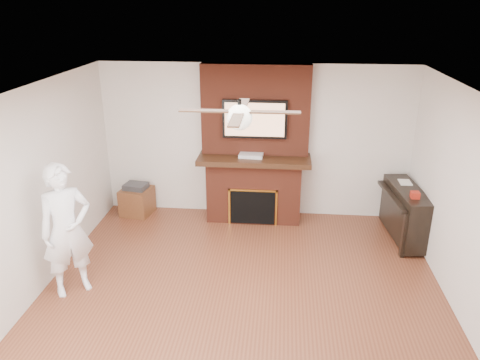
# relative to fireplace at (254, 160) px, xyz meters

# --- Properties ---
(room_shell) EXTENTS (5.36, 5.86, 2.86)m
(room_shell) POSITION_rel_fireplace_xyz_m (0.00, -2.55, 0.25)
(room_shell) COLOR #5F2E1C
(room_shell) RESTS_ON ground
(fireplace) EXTENTS (1.78, 0.64, 2.50)m
(fireplace) POSITION_rel_fireplace_xyz_m (0.00, 0.00, 0.00)
(fireplace) COLOR maroon
(fireplace) RESTS_ON ground
(tv) EXTENTS (1.00, 0.08, 0.60)m
(tv) POSITION_rel_fireplace_xyz_m (0.00, -0.05, 0.68)
(tv) COLOR black
(tv) RESTS_ON fireplace
(ceiling_fan) EXTENTS (1.21, 1.21, 0.31)m
(ceiling_fan) POSITION_rel_fireplace_xyz_m (-0.00, -2.55, 1.34)
(ceiling_fan) COLOR black
(ceiling_fan) RESTS_ON room_shell
(person) EXTENTS (0.74, 0.71, 1.68)m
(person) POSITION_rel_fireplace_xyz_m (-2.10, -2.32, -0.16)
(person) COLOR white
(person) RESTS_ON ground
(side_table) EXTENTS (0.54, 0.54, 0.54)m
(side_table) POSITION_rel_fireplace_xyz_m (-1.97, -0.07, -0.75)
(side_table) COLOR brown
(side_table) RESTS_ON ground
(piano) EXTENTS (0.58, 1.28, 0.90)m
(piano) POSITION_rel_fireplace_xyz_m (2.30, -0.55, -0.56)
(piano) COLOR black
(piano) RESTS_ON ground
(cable_box) EXTENTS (0.39, 0.24, 0.05)m
(cable_box) POSITION_rel_fireplace_xyz_m (-0.05, -0.10, 0.11)
(cable_box) COLOR silver
(cable_box) RESTS_ON fireplace
(candle_orange) EXTENTS (0.07, 0.07, 0.14)m
(candle_orange) POSITION_rel_fireplace_xyz_m (-0.15, -0.17, -0.93)
(candle_orange) COLOR #BA5215
(candle_orange) RESTS_ON ground
(candle_green) EXTENTS (0.06, 0.06, 0.10)m
(candle_green) POSITION_rel_fireplace_xyz_m (-0.02, -0.25, -0.94)
(candle_green) COLOR #34823B
(candle_green) RESTS_ON ground
(candle_cream) EXTENTS (0.08, 0.08, 0.10)m
(candle_cream) POSITION_rel_fireplace_xyz_m (0.03, -0.22, -0.95)
(candle_cream) COLOR beige
(candle_cream) RESTS_ON ground
(candle_blue) EXTENTS (0.06, 0.06, 0.07)m
(candle_blue) POSITION_rel_fireplace_xyz_m (0.23, -0.20, -0.96)
(candle_blue) COLOR #34679C
(candle_blue) RESTS_ON ground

